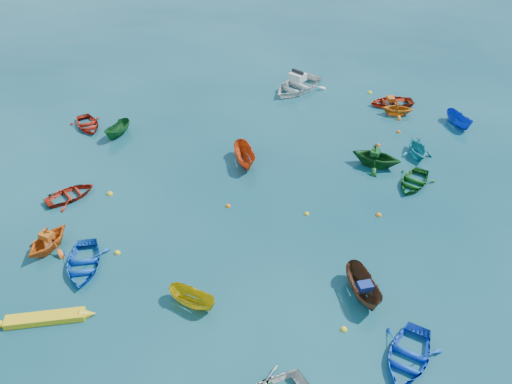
{
  "coord_description": "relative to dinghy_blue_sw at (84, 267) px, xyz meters",
  "views": [
    {
      "loc": [
        -2.31,
        -18.57,
        18.26
      ],
      "look_at": [
        0.0,
        5.0,
        0.4
      ],
      "focal_mm": 35.0,
      "sensor_mm": 36.0,
      "label": 1
    }
  ],
  "objects": [
    {
      "name": "dinghy_green_n",
      "position": [
        17.34,
        7.55,
        0.0
      ],
      "size": [
        4.05,
        3.88,
        1.65
      ],
      "primitive_type": "imported",
      "rotation": [
        0.0,
        0.0,
        1.06
      ],
      "color": "#104817",
      "rests_on": "ground"
    },
    {
      "name": "buoy_ye_b",
      "position": [
        1.56,
        0.87,
        0.0
      ],
      "size": [
        0.33,
        0.33,
        0.33
      ],
      "primitive_type": "sphere",
      "color": "yellow",
      "rests_on": "ground"
    },
    {
      "name": "dinghy_orange_far",
      "position": [
        21.0,
        14.23,
        0.0
      ],
      "size": [
        2.79,
        2.54,
        1.26
      ],
      "primitive_type": "imported",
      "rotation": [
        0.0,
        0.0,
        1.34
      ],
      "color": "#CB6913",
      "rests_on": "ground"
    },
    {
      "name": "tarp_green_b",
      "position": [
        17.25,
        7.6,
        0.99
      ],
      "size": [
        0.8,
        0.86,
        0.34
      ],
      "primitive_type": "cube",
      "rotation": [
        0.0,
        0.0,
        1.06
      ],
      "color": "#124A19",
      "rests_on": "dinghy_green_n"
    },
    {
      "name": "sampan_orange_n",
      "position": [
        8.9,
        8.69,
        0.0
      ],
      "size": [
        1.59,
        3.28,
        1.22
      ],
      "primitive_type": "imported",
      "rotation": [
        0.0,
        0.0,
        0.13
      ],
      "color": "#CE4513",
      "rests_on": "ground"
    },
    {
      "name": "kayak_yellow",
      "position": [
        -1.12,
        -3.26,
        0.0
      ],
      "size": [
        4.22,
        0.83,
        0.43
      ],
      "primitive_type": null,
      "rotation": [
        0.0,
        0.0,
        1.62
      ],
      "color": "yellow",
      "rests_on": "ground"
    },
    {
      "name": "sampan_blue_far",
      "position": [
        24.97,
        12.17,
        0.0
      ],
      "size": [
        1.53,
        2.81,
        1.03
      ],
      "primitive_type": "imported",
      "rotation": [
        0.0,
        0.0,
        0.21
      ],
      "color": "#0F36BB",
      "rests_on": "ground"
    },
    {
      "name": "dinghy_orange_w",
      "position": [
        -2.03,
        1.57,
        0.0
      ],
      "size": [
        3.4,
        3.54,
        1.44
      ],
      "primitive_type": "imported",
      "rotation": [
        0.0,
        0.0,
        -0.52
      ],
      "color": "orange",
      "rests_on": "ground"
    },
    {
      "name": "sampan_yellow_mid",
      "position": [
        5.53,
        -2.97,
        0.0
      ],
      "size": [
        2.61,
        2.21,
        0.97
      ],
      "primitive_type": "imported",
      "rotation": [
        0.0,
        0.0,
        0.97
      ],
      "color": "gold",
      "rests_on": "ground"
    },
    {
      "name": "buoy_ye_c",
      "position": [
        12.0,
        3.06,
        0.0
      ],
      "size": [
        0.29,
        0.29,
        0.29
      ],
      "primitive_type": "sphere",
      "color": "yellow",
      "rests_on": "ground"
    },
    {
      "name": "buoy_ye_a",
      "position": [
        12.21,
        -5.08,
        0.0
      ],
      "size": [
        0.31,
        0.31,
        0.31
      ],
      "primitive_type": "sphere",
      "color": "yellow",
      "rests_on": "ground"
    },
    {
      "name": "dinghy_red_ne",
      "position": [
        21.07,
        15.83,
        0.0
      ],
      "size": [
        3.44,
        2.46,
        0.71
      ],
      "primitive_type": "imported",
      "rotation": [
        0.0,
        0.0,
        -1.57
      ],
      "color": "#AC260E",
      "rests_on": "ground"
    },
    {
      "name": "dinghy_red_nw",
      "position": [
        -1.78,
        6.02,
        0.0
      ],
      "size": [
        3.67,
        3.43,
        0.62
      ],
      "primitive_type": "imported",
      "rotation": [
        0.0,
        0.0,
        2.16
      ],
      "color": "#A7210D",
      "rests_on": "ground"
    },
    {
      "name": "dinghy_blue_sw",
      "position": [
        0.0,
        0.0,
        0.0
      ],
      "size": [
        2.66,
        3.59,
        0.72
      ],
      "primitive_type": "imported",
      "rotation": [
        0.0,
        0.0,
        0.06
      ],
      "color": "blue",
      "rests_on": "ground"
    },
    {
      "name": "buoy_or_c",
      "position": [
        7.55,
        4.22,
        0.0
      ],
      "size": [
        0.31,
        0.31,
        0.31
      ],
      "primitive_type": "sphere",
      "color": "orange",
      "rests_on": "ground"
    },
    {
      "name": "sampan_green_far",
      "position": [
        0.18,
        13.14,
        0.0
      ],
      "size": [
        2.09,
        2.73,
        1.0
      ],
      "primitive_type": "imported",
      "rotation": [
        0.0,
        0.0,
        -0.5
      ],
      "color": "#13521E",
      "rests_on": "ground"
    },
    {
      "name": "sampan_brown_mid",
      "position": [
        13.56,
        -3.16,
        0.0
      ],
      "size": [
        1.53,
        3.18,
        1.18
      ],
      "primitive_type": "imported",
      "rotation": [
        0.0,
        0.0,
        0.13
      ],
      "color": "#51301D",
      "rests_on": "ground"
    },
    {
      "name": "buoy_or_b",
      "position": [
        16.09,
        2.54,
        0.0
      ],
      "size": [
        0.33,
        0.33,
        0.33
      ],
      "primitive_type": "sphere",
      "color": "orange",
      "rests_on": "ground"
    },
    {
      "name": "buoy_ye_d",
      "position": [
        0.48,
        6.1,
        0.0
      ],
      "size": [
        0.37,
        0.37,
        0.37
      ],
      "primitive_type": "sphere",
      "color": "yellow",
      "rests_on": "ground"
    },
    {
      "name": "dinghy_green_e",
      "position": [
        19.09,
        5.28,
        0.0
      ],
      "size": [
        3.67,
        3.8,
        0.64
      ],
      "primitive_type": "imported",
      "rotation": [
        0.0,
        0.0,
        -0.68
      ],
      "color": "#145617",
      "rests_on": "ground"
    },
    {
      "name": "tarp_orange_a",
      "position": [
        -2.0,
        1.61,
        0.88
      ],
      "size": [
        0.84,
        0.78,
        0.33
      ],
      "primitive_type": "cube",
      "rotation": [
        0.0,
        0.0,
        -0.52
      ],
      "color": "#BD5313",
      "rests_on": "dinghy_orange_w"
    },
    {
      "name": "ground",
      "position": [
        9.26,
        -0.08,
        0.0
      ],
      "size": [
        160.0,
        160.0,
        0.0
      ],
      "primitive_type": "plane",
      "color": "#093746",
      "rests_on": "ground"
    },
    {
      "name": "dinghy_cyan_se",
      "position": [
        20.47,
        8.53,
        0.0
      ],
      "size": [
        2.21,
        2.55,
        1.32
      ],
      "primitive_type": "imported",
      "rotation": [
        0.0,
        0.0,
        -0.02
      ],
      "color": "teal",
      "rests_on": "ground"
    },
    {
      "name": "dinghy_red_far",
      "position": [
        -2.2,
        14.56,
        0.0
      ],
      "size": [
        3.29,
        3.73,
        0.64
      ],
      "primitive_type": "imported",
      "rotation": [
        0.0,
        0.0,
        0.42
      ],
      "color": "#A41C0D",
      "rests_on": "ground"
    },
    {
      "name": "tarp_blue_a",
      "position": [
        13.57,
        -3.31,
        0.75
      ],
      "size": [
        0.72,
        0.58,
        0.32
      ],
      "primitive_type": "cube",
      "rotation": [
        0.0,
        0.0,
        0.13
      ],
      "color": "navy",
      "rests_on": "sampan_brown_mid"
    },
    {
      "name": "dinghy_blue_se",
      "position": [
        14.48,
        -6.86,
        0.0
      ],
      "size": [
        3.99,
        4.24,
        0.71
      ],
      "primitive_type": "imported",
      "rotation": [
        0.0,
        0.0,
        -0.61
      ],
      "color": "blue",
      "rests_on": "ground"
    },
    {
      "name": "tarp_orange_b",
      "position": [
        20.97,
        15.83,
        0.52
      ],
      "size": [
        0.52,
        0.68,
        0.33
      ],
      "primitive_type": "cube",
      "rotation": [
        0.0,
        0.0,
        -1.57
      ],
      "color": "#C25013",
      "rests_on": "dinghy_red_ne"
    },
    {
      "name": "buoy_or_d",
      "position": [
        20.28,
        11.6,
        0.0
      ],
      "size": [
        0.32,
        0.32,
        0.32
      ],
      "primitive_type": "sphere",
      "color": "orange",
      "rests_on": "ground"
    },
    {
      "name": "buoy_ye_e",
      "position": [
        20.0,
        18.08,
        0.0
      ],
      "size": [
        0.38,
        0.38,
        0.38
      ],
      "primitive_type": "sphere",
      "color": "yellow",
      "rests_on": "ground"
    },
    {
      "name": "motorboat_white",
      "position": [
        14.11,
        19.25,
        0.0
      ],
      "size": [
        6.12,
        6.0,
        1.64
      ],
      "primitive_type": "imported",
      "rotation": [
        0.0,
        0.0,
        -0.84
      ],
      "color": "silver",
      "rests_on": "ground"
    },
    {
      "name": "buoy_or_e",
      "position": [
        18.27,
        9.94,
        0.0
      ],
      "size": [
        0.32,
        0.32,
        0.32
      ],
      "primitive_type": "sphere",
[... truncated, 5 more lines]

